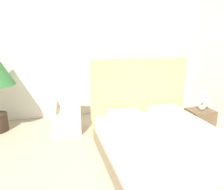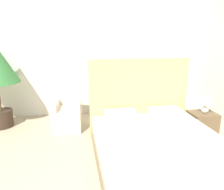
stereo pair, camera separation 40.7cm
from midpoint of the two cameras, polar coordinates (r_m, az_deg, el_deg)
name	(u,v)px [view 1 (the left image)]	position (r m, az deg, el deg)	size (l,w,h in m)	color
wall_back	(90,55)	(5.26, -8.11, 10.42)	(10.00, 0.06, 2.90)	silver
bed	(162,142)	(3.51, 9.71, -12.04)	(1.87, 2.09, 1.48)	#8C7A5B
armchair_near_window_left	(66,117)	(4.61, -14.36, -5.56)	(0.61, 0.70, 0.87)	beige
armchair_near_window_right	(106,113)	(4.70, -3.98, -4.74)	(0.58, 0.67, 0.87)	beige
nightstand	(199,121)	(4.63, 19.55, -6.43)	(0.48, 0.41, 0.47)	brown
table_lamp	(203,96)	(4.47, 20.39, -0.23)	(0.28, 0.28, 0.43)	white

